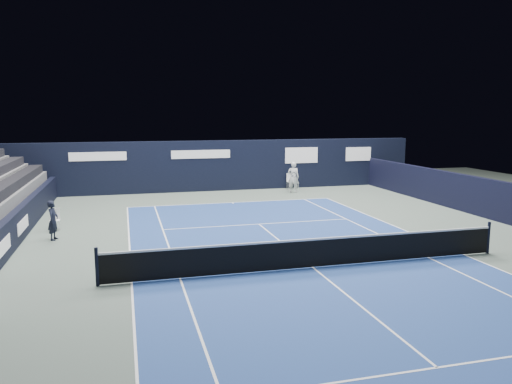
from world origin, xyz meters
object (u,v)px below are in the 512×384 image
(folding_chair_back_a, at_px, (290,180))
(tennis_net, at_px, (313,252))
(folding_chair_back_b, at_px, (294,181))
(line_judge_chair, at_px, (55,218))
(tennis_player, at_px, (293,177))

(folding_chair_back_a, distance_m, tennis_net, 16.54)
(folding_chair_back_b, height_order, tennis_net, tennis_net)
(line_judge_chair, bearing_deg, folding_chair_back_a, 33.58)
(folding_chair_back_a, relative_size, folding_chair_back_b, 1.18)
(folding_chair_back_b, bearing_deg, line_judge_chair, -161.97)
(folding_chair_back_b, bearing_deg, tennis_player, -125.96)
(line_judge_chair, bearing_deg, tennis_player, 29.43)
(line_judge_chair, xyz_separation_m, tennis_player, (12.75, 6.89, 0.43))
(line_judge_chair, relative_size, tennis_net, 0.07)
(folding_chair_back_a, distance_m, tennis_player, 1.52)
(folding_chair_back_a, distance_m, folding_chair_back_b, 0.28)
(folding_chair_back_a, height_order, line_judge_chair, folding_chair_back_a)
(tennis_net, xyz_separation_m, tennis_player, (4.35, 14.43, 0.43))
(folding_chair_back_a, height_order, tennis_net, tennis_net)
(tennis_net, bearing_deg, line_judge_chair, 138.10)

